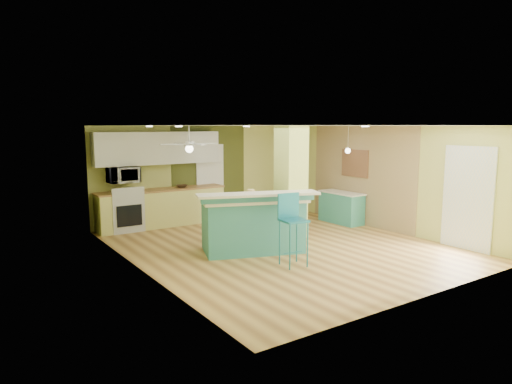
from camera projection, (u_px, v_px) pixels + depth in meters
floor at (281, 246)px, 9.57m from camera, size 6.00×7.00×0.01m
ceiling at (282, 125)px, 9.21m from camera, size 6.00×7.00×0.01m
wall_back at (203, 173)px, 12.27m from camera, size 6.00×0.01×2.50m
wall_front at (429, 214)px, 6.52m from camera, size 6.00×0.01×2.50m
wall_left at (140, 200)px, 7.73m from camera, size 0.01×7.00×2.50m
wall_right at (380, 178)px, 11.05m from camera, size 0.01×7.00×2.50m
wood_panel at (361, 176)px, 11.54m from camera, size 0.02×3.40×2.50m
olive_accent at (209, 172)px, 12.36m from camera, size 2.20×0.02×2.50m
interior_door at (210, 181)px, 12.38m from camera, size 0.82×0.05×2.00m
french_door at (468, 198)px, 9.18m from camera, size 0.04×1.08×2.10m
column at (291, 182)px, 10.16m from camera, size 0.55×0.55×2.50m
kitchen_run at (162, 207)px, 11.41m from camera, size 3.25×0.63×0.94m
stove at (125, 212)px, 10.88m from camera, size 0.76×0.66×1.08m
upper_cabinets at (159, 148)px, 11.30m from camera, size 3.20×0.34×0.80m
microwave at (123, 175)px, 10.76m from camera, size 0.70×0.48×0.39m
ceiling_fan at (189, 144)px, 10.30m from camera, size 1.41×1.41×0.61m
pendant_lamp at (348, 151)px, 11.38m from camera, size 0.14×0.14×0.69m
wall_decor at (355, 163)px, 11.65m from camera, size 0.03×0.90×0.70m
peninsula at (253, 223)px, 9.09m from camera, size 2.47×1.90×1.24m
bar_stool at (291, 218)px, 8.16m from camera, size 0.48×0.48×1.30m
side_counter at (341, 207)px, 11.81m from camera, size 0.53×1.25×0.80m
fruit_bowl at (182, 186)px, 11.59m from camera, size 0.36×0.36×0.07m
canister at (251, 194)px, 8.98m from camera, size 0.15×0.15×0.17m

